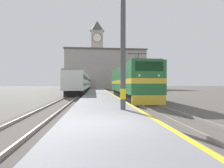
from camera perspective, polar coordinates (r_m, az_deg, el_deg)
ground_plane at (r=36.66m, az=-4.76°, el=-2.75°), size 200.00×200.00×0.00m
platform at (r=31.66m, az=-4.61°, el=-2.90°), size 4.07×140.00×0.34m
rail_track_near at (r=31.96m, az=2.12°, el=-3.12°), size 2.84×140.00×0.16m
rail_track_far at (r=31.80m, az=-10.98°, el=-3.14°), size 2.84×140.00×0.16m
locomotive_train at (r=21.79m, az=5.78°, el=0.61°), size 2.92×15.79×4.92m
passenger_train at (r=46.16m, az=-9.33°, el=0.38°), size 2.92×46.33×3.80m
catenary_mast at (r=10.50m, az=4.06°, el=15.57°), size 3.01×0.32×8.68m
clock_tower at (r=77.57m, az=-4.89°, el=10.35°), size 6.24×6.24×29.24m
station_building at (r=64.98m, az=-2.04°, el=4.92°), size 29.79×6.79×14.50m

